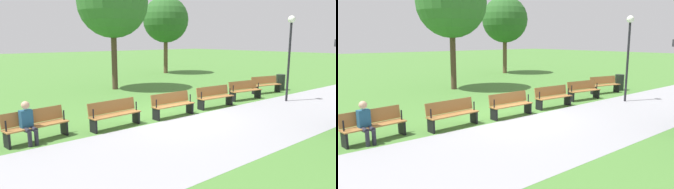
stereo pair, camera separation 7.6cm
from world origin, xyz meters
The scene contains 13 objects.
ground_plane centered at (0.00, 0.00, 0.00)m, with size 120.00×120.00×0.00m, color #477A33.
path_paving centered at (0.00, 2.39, 0.00)m, with size 28.98×4.24×0.01m, color #939399.
bench_0 centered at (-7.24, -0.81, 0.47)m, with size 1.84×0.83×0.89m.
bench_1 centered at (-4.85, -0.40, 0.47)m, with size 1.83×0.71×0.89m.
bench_2 centered at (-2.43, -0.15, 0.47)m, with size 1.81×0.59×0.89m.
bench_3 centered at (0.00, -0.07, 0.47)m, with size 1.78×0.47×0.89m.
bench_4 centered at (2.43, -0.15, 0.47)m, with size 1.81×0.59×0.89m.
bench_5 centered at (4.85, -0.40, 0.47)m, with size 1.83×0.71×0.89m.
person_seated centered at (5.10, -0.22, 0.64)m, with size 0.37×0.55×1.20m.
tree_0 centered at (-9.43, -12.02, 4.46)m, with size 3.80×3.80×6.38m.
tree_1 centered at (-1.65, -7.15, 4.89)m, with size 3.97×3.97×6.89m.
lamp_post centered at (-6.03, 1.11, 2.73)m, with size 0.32×0.32×3.92m.
trash_bin centered at (-8.72, -0.82, 0.45)m, with size 0.49×0.49×0.90m, color black.
Camera 1 is at (7.42, 8.63, 2.87)m, focal length 33.34 mm.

